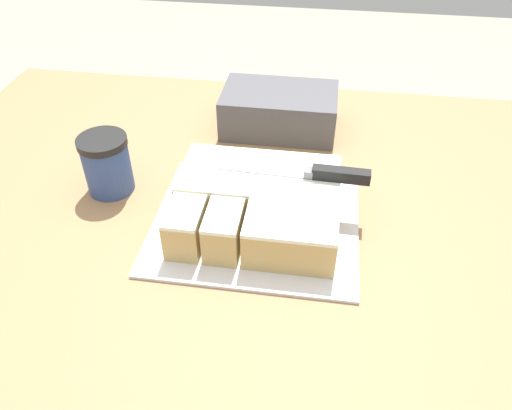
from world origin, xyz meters
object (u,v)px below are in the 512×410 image
coffee_cup (107,164)px  storage_box (279,110)px  cake_board (256,222)px  cake (258,204)px  knife (325,174)px

coffee_cup → storage_box: bearing=42.4°
cake_board → coffee_cup: (-0.30, 0.06, 0.06)m
cake → storage_box: bearing=89.9°
coffee_cup → storage_box: size_ratio=0.45×
cake_board → storage_box: storage_box is taller
cake_board → cake: (0.00, 0.00, 0.04)m
cake → storage_box: size_ratio=1.12×
cake → coffee_cup: 0.31m
knife → coffee_cup: coffee_cup is taller
coffee_cup → storage_box: 0.42m
cake → coffee_cup: size_ratio=2.47×
cake_board → storage_box: bearing=89.3°
cake_board → knife: (0.12, 0.05, 0.09)m
coffee_cup → storage_box: (0.31, 0.28, -0.01)m
knife → coffee_cup: bearing=-0.1°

